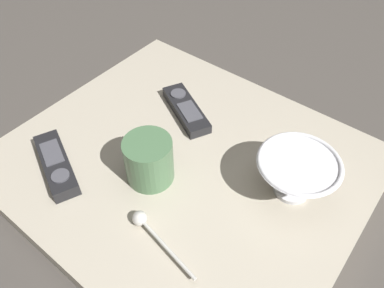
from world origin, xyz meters
TOP-DOWN VIEW (x-y plane):
  - ground_plane at (0.00, 0.00)m, footprint 6.00×6.00m
  - table at (0.00, 0.00)m, footprint 0.64×0.56m
  - cereal_bowl at (-0.19, -0.06)m, footprint 0.14×0.14m
  - coffee_mug at (0.02, 0.07)m, footprint 0.08×0.08m
  - teaspoon at (-0.05, 0.15)m, footprint 0.15×0.04m
  - tv_remote_near at (0.17, 0.16)m, footprint 0.16×0.10m
  - tv_remote_far at (0.08, -0.10)m, footprint 0.16×0.11m

SIDE VIEW (x-z plane):
  - ground_plane at x=0.00m, z-range 0.00..0.00m
  - table at x=0.00m, z-range 0.00..0.04m
  - tv_remote_far at x=0.08m, z-range 0.04..0.07m
  - teaspoon at x=-0.05m, z-range 0.04..0.07m
  - tv_remote_near at x=0.17m, z-range 0.04..0.07m
  - coffee_mug at x=0.02m, z-range 0.04..0.13m
  - cereal_bowl at x=-0.19m, z-range 0.05..0.13m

